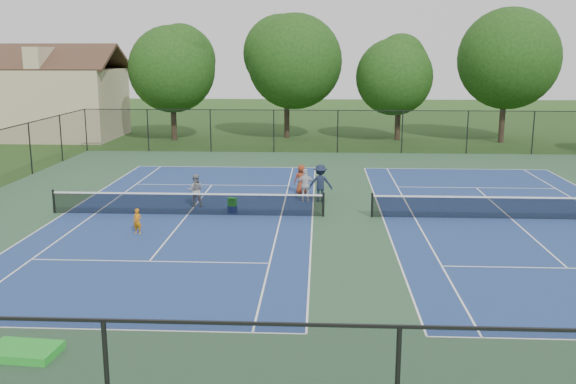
{
  "coord_description": "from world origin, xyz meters",
  "views": [
    {
      "loc": [
        -1.22,
        -26.98,
        7.02
      ],
      "look_at": [
        -2.53,
        -1.0,
        1.3
      ],
      "focal_mm": 40.0,
      "sensor_mm": 36.0,
      "label": 1
    }
  ],
  "objects_px": {
    "tree_back_a": "(172,64)",
    "tree_back_c": "(400,71)",
    "clapboard_house": "(55,100)",
    "bystander_a": "(306,185)",
    "ball_hopper": "(232,202)",
    "instructor": "(196,190)",
    "child_player": "(137,221)",
    "tree_back_d": "(507,54)",
    "bystander_c": "(301,179)",
    "bystander_b": "(320,183)",
    "ball_crate": "(232,209)",
    "tree_back_b": "(287,57)"
  },
  "relations": [
    {
      "from": "tree_back_a",
      "to": "clapboard_house",
      "type": "relative_size",
      "value": 0.85
    },
    {
      "from": "child_player",
      "to": "bystander_b",
      "type": "height_order",
      "value": "bystander_b"
    },
    {
      "from": "bystander_a",
      "to": "tree_back_d",
      "type": "bearing_deg",
      "value": -129.13
    },
    {
      "from": "tree_back_a",
      "to": "bystander_b",
      "type": "xyz_separation_m",
      "value": [
        11.81,
        -21.12,
        -5.14
      ]
    },
    {
      "from": "tree_back_b",
      "to": "tree_back_c",
      "type": "bearing_deg",
      "value": -6.34
    },
    {
      "from": "ball_crate",
      "to": "bystander_b",
      "type": "bearing_deg",
      "value": 32.06
    },
    {
      "from": "clapboard_house",
      "to": "child_player",
      "type": "distance_m",
      "value": 31.76
    },
    {
      "from": "tree_back_c",
      "to": "bystander_b",
      "type": "bearing_deg",
      "value": -105.63
    },
    {
      "from": "tree_back_a",
      "to": "bystander_b",
      "type": "bearing_deg",
      "value": -60.78
    },
    {
      "from": "bystander_c",
      "to": "ball_hopper",
      "type": "xyz_separation_m",
      "value": [
        -2.94,
        -4.05,
        -0.24
      ]
    },
    {
      "from": "tree_back_a",
      "to": "tree_back_b",
      "type": "relative_size",
      "value": 0.91
    },
    {
      "from": "tree_back_a",
      "to": "tree_back_c",
      "type": "relative_size",
      "value": 1.09
    },
    {
      "from": "clapboard_house",
      "to": "ball_crate",
      "type": "bearing_deg",
      "value": -53.87
    },
    {
      "from": "tree_back_a",
      "to": "clapboard_house",
      "type": "distance_m",
      "value": 10.47
    },
    {
      "from": "tree_back_d",
      "to": "ball_crate",
      "type": "height_order",
      "value": "tree_back_d"
    },
    {
      "from": "tree_back_a",
      "to": "instructor",
      "type": "xyz_separation_m",
      "value": [
        6.07,
        -22.43,
        -5.28
      ]
    },
    {
      "from": "tree_back_b",
      "to": "child_player",
      "type": "distance_m",
      "value": 30.0
    },
    {
      "from": "tree_back_c",
      "to": "clapboard_house",
      "type": "xyz_separation_m",
      "value": [
        -28.0,
        -0.0,
        -2.39
      ]
    },
    {
      "from": "tree_back_c",
      "to": "instructor",
      "type": "xyz_separation_m",
      "value": [
        -11.93,
        -23.43,
        -4.72
      ]
    },
    {
      "from": "clapboard_house",
      "to": "ball_hopper",
      "type": "relative_size",
      "value": 29.64
    },
    {
      "from": "ball_crate",
      "to": "clapboard_house",
      "type": "bearing_deg",
      "value": 126.13
    },
    {
      "from": "tree_back_c",
      "to": "ball_crate",
      "type": "xyz_separation_m",
      "value": [
        -10.08,
        -24.55,
        -5.32
      ]
    },
    {
      "from": "bystander_b",
      "to": "ball_hopper",
      "type": "xyz_separation_m",
      "value": [
        -3.89,
        -2.44,
        -0.39
      ]
    },
    {
      "from": "clapboard_house",
      "to": "bystander_c",
      "type": "relative_size",
      "value": 7.23
    },
    {
      "from": "clapboard_house",
      "to": "bystander_a",
      "type": "xyz_separation_m",
      "value": [
        21.12,
        -22.17,
        -2.3
      ]
    },
    {
      "from": "bystander_c",
      "to": "ball_hopper",
      "type": "height_order",
      "value": "bystander_c"
    },
    {
      "from": "clapboard_house",
      "to": "bystander_c",
      "type": "xyz_separation_m",
      "value": [
        20.87,
        -20.51,
        -2.34
      ]
    },
    {
      "from": "tree_back_d",
      "to": "bystander_c",
      "type": "xyz_separation_m",
      "value": [
        -15.13,
        -19.51,
        -6.08
      ]
    },
    {
      "from": "tree_back_c",
      "to": "bystander_c",
      "type": "height_order",
      "value": "tree_back_c"
    },
    {
      "from": "tree_back_a",
      "to": "child_player",
      "type": "bearing_deg",
      "value": -80.22
    },
    {
      "from": "ball_crate",
      "to": "child_player",
      "type": "bearing_deg",
      "value": -132.95
    },
    {
      "from": "tree_back_d",
      "to": "ball_crate",
      "type": "xyz_separation_m",
      "value": [
        -18.08,
        -23.55,
        -6.66
      ]
    },
    {
      "from": "bystander_a",
      "to": "ball_hopper",
      "type": "relative_size",
      "value": 4.36
    },
    {
      "from": "tree_back_b",
      "to": "clapboard_house",
      "type": "xyz_separation_m",
      "value": [
        -19.0,
        -1.0,
        -3.5
      ]
    },
    {
      "from": "tree_back_a",
      "to": "bystander_a",
      "type": "height_order",
      "value": "tree_back_a"
    },
    {
      "from": "tree_back_b",
      "to": "bystander_b",
      "type": "height_order",
      "value": "tree_back_b"
    },
    {
      "from": "instructor",
      "to": "ball_hopper",
      "type": "bearing_deg",
      "value": 144.87
    },
    {
      "from": "tree_back_a",
      "to": "ball_crate",
      "type": "xyz_separation_m",
      "value": [
        7.92,
        -23.55,
        -5.88
      ]
    },
    {
      "from": "child_player",
      "to": "instructor",
      "type": "xyz_separation_m",
      "value": [
        1.41,
        4.62,
        0.25
      ]
    },
    {
      "from": "clapboard_house",
      "to": "child_player",
      "type": "height_order",
      "value": "clapboard_house"
    },
    {
      "from": "tree_back_a",
      "to": "bystander_c",
      "type": "distance_m",
      "value": 22.95
    },
    {
      "from": "tree_back_d",
      "to": "child_player",
      "type": "relative_size",
      "value": 10.2
    },
    {
      "from": "clapboard_house",
      "to": "ball_hopper",
      "type": "xyz_separation_m",
      "value": [
        17.92,
        -24.55,
        -2.59
      ]
    },
    {
      "from": "instructor",
      "to": "ball_crate",
      "type": "distance_m",
      "value": 2.24
    },
    {
      "from": "child_player",
      "to": "ball_crate",
      "type": "distance_m",
      "value": 4.8
    },
    {
      "from": "child_player",
      "to": "ball_crate",
      "type": "bearing_deg",
      "value": 62.33
    },
    {
      "from": "tree_back_a",
      "to": "bystander_b",
      "type": "height_order",
      "value": "tree_back_a"
    },
    {
      "from": "tree_back_a",
      "to": "child_player",
      "type": "distance_m",
      "value": 28.01
    },
    {
      "from": "instructor",
      "to": "ball_hopper",
      "type": "relative_size",
      "value": 4.17
    },
    {
      "from": "bystander_c",
      "to": "ball_crate",
      "type": "bearing_deg",
      "value": 40.43
    }
  ]
}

